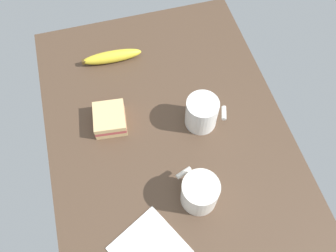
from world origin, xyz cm
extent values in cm
cube|color=#4C3828|center=(0.00, 0.00, 1.00)|extent=(90.00, 64.00, 2.00)
cylinder|color=silver|center=(19.85, 2.28, 6.32)|extent=(8.79, 8.79, 8.63)
cylinder|color=brown|center=(19.85, 2.28, 10.13)|extent=(7.74, 7.74, 0.40)
cylinder|color=silver|center=(14.25, 0.21, 6.75)|extent=(2.50, 4.13, 1.20)
cylinder|color=white|center=(-0.62, 9.31, 6.60)|extent=(8.50, 8.50, 9.20)
cylinder|color=tan|center=(-0.62, 9.31, 10.70)|extent=(7.48, 7.48, 0.40)
cylinder|color=white|center=(1.19, 14.80, 7.06)|extent=(4.01, 2.34, 1.20)
cube|color=#DBB77A|center=(-6.62, -14.37, 2.80)|extent=(10.07, 9.25, 1.60)
cube|color=#C14C4C|center=(-6.62, -14.37, 4.20)|extent=(10.07, 9.25, 1.20)
cube|color=#DBB77A|center=(-6.62, -14.37, 5.60)|extent=(10.07, 9.25, 1.60)
ellipsoid|color=yellow|center=(-28.02, -9.75, 3.78)|extent=(4.16, 17.86, 3.56)
cube|color=#4C3819|center=(-28.31, -18.17, 3.78)|extent=(1.20, 1.20, 1.20)
cube|color=white|center=(28.46, -12.03, 2.15)|extent=(19.25, 19.25, 0.30)
camera|label=1|loc=(43.08, -11.69, 84.88)|focal=37.36mm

